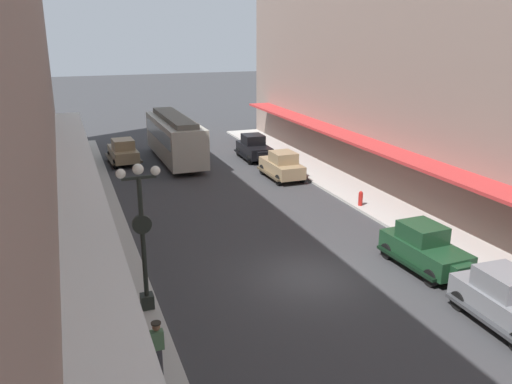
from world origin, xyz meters
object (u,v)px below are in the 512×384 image
parked_car_0 (254,147)px  pedestrian_0 (117,353)px  parked_car_2 (508,299)px  pedestrian_1 (88,230)px  parked_car_3 (282,165)px  streetcar (175,136)px  lamp_post_with_clock (142,232)px  pedestrian_2 (158,348)px  parked_car_4 (123,151)px  fire_hydrant (361,198)px  parked_car_1 (425,247)px

parked_car_0 → pedestrian_0: bearing=-118.4°
parked_car_2 → pedestrian_1: (-12.53, 11.04, 0.07)m
parked_car_2 → parked_car_3: bearing=89.9°
parked_car_0 → streetcar: (-5.69, 1.29, 0.96)m
lamp_post_with_clock → pedestrian_1: 6.51m
pedestrian_2 → parked_car_3: bearing=57.5°
parked_car_0 → pedestrian_2: 26.08m
parked_car_3 → lamp_post_with_clock: 17.87m
parked_car_2 → lamp_post_with_clock: (-10.99, 5.03, 2.04)m
pedestrian_0 → streetcar: bearing=74.4°
parked_car_4 → pedestrian_2: 25.61m
parked_car_0 → parked_car_4: bearing=167.4°
parked_car_4 → pedestrian_1: 16.02m
pedestrian_1 → parked_car_4: bearing=77.9°
parked_car_3 → pedestrian_2: size_ratio=2.56×
parked_car_3 → pedestrian_2: parked_car_3 is taller
parked_car_3 → parked_car_4: bearing=139.9°
parked_car_4 → pedestrian_0: bearing=-97.1°
parked_car_4 → fire_hydrant: size_ratio=5.26×
pedestrian_2 → fire_hydrant: bearing=39.7°
parked_car_1 → parked_car_3: (-0.16, 14.38, 0.00)m
parked_car_4 → pedestrian_1: (-3.35, -15.67, 0.07)m
parked_car_1 → pedestrian_1: parked_car_1 is taller
parked_car_0 → fire_hydrant: 12.69m
pedestrian_0 → lamp_post_with_clock: bearing=69.5°
parked_car_4 → fire_hydrant: parked_car_4 is taller
parked_car_3 → parked_car_4: 12.06m
lamp_post_with_clock → pedestrian_1: lamp_post_with_clock is taller
parked_car_4 → streetcar: streetcar is taller
fire_hydrant → pedestrian_0: bearing=-143.0°
fire_hydrant → streetcar: bearing=117.6°
parked_car_0 → pedestrian_2: parked_car_0 is taller
parked_car_1 → fire_hydrant: parked_car_1 is taller
fire_hydrant → pedestrian_1: (-14.30, -0.98, 0.45)m
streetcar → lamp_post_with_clock: bearing=-104.7°
lamp_post_with_clock → pedestrian_1: bearing=104.4°
parked_car_3 → pedestrian_2: (-11.33, -17.76, 0.07)m
lamp_post_with_clock → pedestrian_2: lamp_post_with_clock is taller
parked_car_4 → parked_car_1: bearing=-67.0°
parked_car_2 → parked_car_4: 28.24m
parked_car_2 → pedestrian_1: parked_car_2 is taller
parked_car_0 → parked_car_4: size_ratio=1.00×
streetcar → pedestrian_0: 25.49m
streetcar → pedestrian_1: streetcar is taller
pedestrian_1 → pedestrian_0: bearing=-89.0°
parked_car_1 → parked_car_2: 4.57m
parked_car_3 → lamp_post_with_clock: lamp_post_with_clock is taller
parked_car_3 → pedestrian_0: parked_car_3 is taller
parked_car_3 → parked_car_0: bearing=88.5°
parked_car_0 → lamp_post_with_clock: bearing=-119.7°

